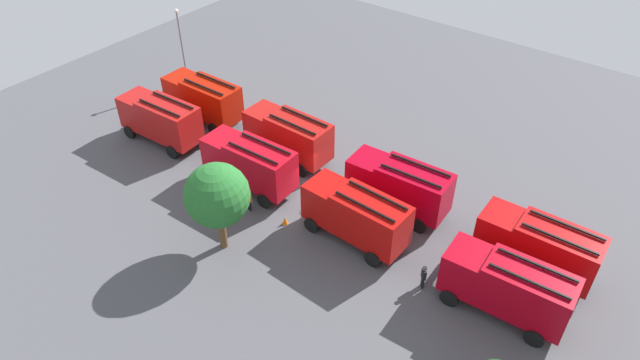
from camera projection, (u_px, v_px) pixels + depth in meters
ground_plane at (320, 195)px, 40.41m from camera, size 65.41×65.41×0.00m
fire_truck_0 at (538, 245)px, 33.46m from camera, size 7.27×2.92×3.88m
fire_truck_1 at (399, 185)px, 37.93m from camera, size 7.32×3.08×3.88m
fire_truck_2 at (288, 134)px, 42.68m from camera, size 7.22×2.80×3.88m
fire_truck_3 at (203, 98)px, 46.98m from camera, size 7.24×2.85×3.88m
fire_truck_4 at (507, 285)px, 31.02m from camera, size 7.33×3.09×3.88m
fire_truck_5 at (356, 214)px, 35.62m from camera, size 7.27×2.92×3.88m
fire_truck_6 at (249, 162)px, 39.90m from camera, size 7.28×2.96×3.88m
fire_truck_7 at (160, 118)px, 44.46m from camera, size 7.31×3.04×3.88m
firefighter_0 at (249, 199)px, 38.57m from camera, size 0.48×0.37×1.77m
firefighter_1 at (424, 276)px, 33.18m from camera, size 0.45×0.48×1.65m
firefighter_2 at (168, 88)px, 50.60m from camera, size 0.43×0.29×1.81m
tree_2 at (217, 196)px, 33.84m from camera, size 4.03×4.03×6.25m
traffic_cone_0 at (285, 221)px, 37.91m from camera, size 0.39×0.39×0.56m
traffic_cone_1 at (230, 197)px, 39.71m from camera, size 0.49×0.49×0.70m
lamppost at (181, 42)px, 50.56m from camera, size 0.36×0.36×7.30m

